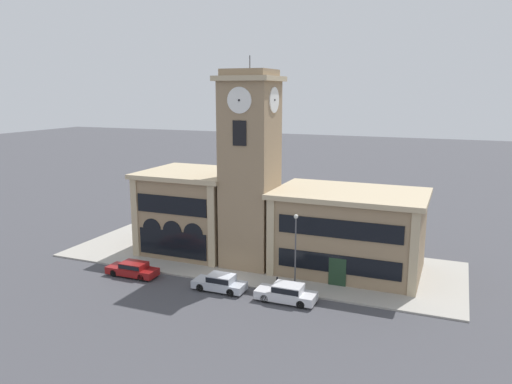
{
  "coord_description": "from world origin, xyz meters",
  "views": [
    {
      "loc": [
        17.98,
        -36.86,
        16.49
      ],
      "look_at": [
        1.54,
        3.08,
        7.73
      ],
      "focal_mm": 35.0,
      "sensor_mm": 36.0,
      "label": 1
    }
  ],
  "objects_px": {
    "street_lamp": "(296,242)",
    "parked_car_mid": "(220,282)",
    "parked_car_near": "(133,269)",
    "parked_car_far": "(287,293)",
    "bollard": "(277,283)"
  },
  "relations": [
    {
      "from": "parked_car_near",
      "to": "parked_car_mid",
      "type": "bearing_deg",
      "value": 179.88
    },
    {
      "from": "parked_car_near",
      "to": "bollard",
      "type": "xyz_separation_m",
      "value": [
        13.24,
        1.84,
        -0.02
      ]
    },
    {
      "from": "parked_car_far",
      "to": "street_lamp",
      "type": "distance_m",
      "value": 4.23
    },
    {
      "from": "parked_car_mid",
      "to": "bollard",
      "type": "xyz_separation_m",
      "value": [
        4.43,
        1.84,
        -0.07
      ]
    },
    {
      "from": "bollard",
      "to": "parked_car_near",
      "type": "bearing_deg",
      "value": -172.08
    },
    {
      "from": "parked_car_far",
      "to": "bollard",
      "type": "bearing_deg",
      "value": -51.23
    },
    {
      "from": "parked_car_mid",
      "to": "bollard",
      "type": "bearing_deg",
      "value": -157.54
    },
    {
      "from": "parked_car_far",
      "to": "street_lamp",
      "type": "relative_size",
      "value": 0.74
    },
    {
      "from": "parked_car_far",
      "to": "bollard",
      "type": "relative_size",
      "value": 4.55
    },
    {
      "from": "parked_car_near",
      "to": "bollard",
      "type": "height_order",
      "value": "parked_car_near"
    },
    {
      "from": "street_lamp",
      "to": "parked_car_mid",
      "type": "bearing_deg",
      "value": -158.94
    },
    {
      "from": "parked_car_mid",
      "to": "parked_car_far",
      "type": "height_order",
      "value": "parked_car_far"
    },
    {
      "from": "parked_car_far",
      "to": "bollard",
      "type": "height_order",
      "value": "parked_car_far"
    },
    {
      "from": "parked_car_near",
      "to": "bollard",
      "type": "distance_m",
      "value": 13.36
    },
    {
      "from": "parked_car_far",
      "to": "street_lamp",
      "type": "xyz_separation_m",
      "value": [
        -0.05,
        2.26,
        3.58
      ]
    }
  ]
}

